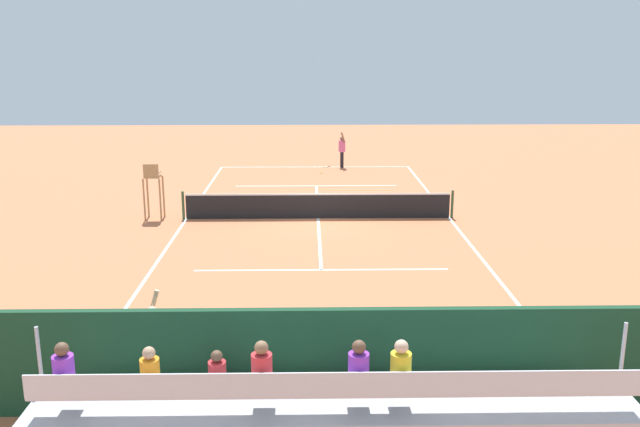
{
  "coord_description": "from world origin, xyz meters",
  "views": [
    {
      "loc": [
        0.37,
        25.17,
        6.54
      ],
      "look_at": [
        0.0,
        4.0,
        1.2
      ],
      "focal_mm": 38.39,
      "sensor_mm": 36.0,
      "label": 1
    }
  ],
  "objects_px": {
    "tennis_racket": "(326,167)",
    "tennis_ball_near": "(321,173)",
    "tennis_net": "(318,206)",
    "tennis_player": "(342,149)",
    "courtside_bench": "(415,364)",
    "bleacher_stand": "(324,403)",
    "umpire_chair": "(153,185)",
    "line_judge": "(154,339)",
    "equipment_bag": "(305,387)"
  },
  "relations": [
    {
      "from": "bleacher_stand",
      "to": "tennis_player",
      "type": "relative_size",
      "value": 4.7
    },
    {
      "from": "line_judge",
      "to": "tennis_player",
      "type": "bearing_deg",
      "value": -101.33
    },
    {
      "from": "tennis_racket",
      "to": "tennis_ball_near",
      "type": "xyz_separation_m",
      "value": [
        0.29,
        1.82,
        0.02
      ]
    },
    {
      "from": "tennis_player",
      "to": "tennis_ball_near",
      "type": "height_order",
      "value": "tennis_player"
    },
    {
      "from": "bleacher_stand",
      "to": "courtside_bench",
      "type": "bearing_deg",
      "value": -130.02
    },
    {
      "from": "bleacher_stand",
      "to": "tennis_player",
      "type": "bearing_deg",
      "value": -93.42
    },
    {
      "from": "bleacher_stand",
      "to": "tennis_ball_near",
      "type": "height_order",
      "value": "bleacher_stand"
    },
    {
      "from": "courtside_bench",
      "to": "tennis_ball_near",
      "type": "bearing_deg",
      "value": -86.56
    },
    {
      "from": "tennis_racket",
      "to": "courtside_bench",
      "type": "bearing_deg",
      "value": 92.5
    },
    {
      "from": "equipment_bag",
      "to": "line_judge",
      "type": "height_order",
      "value": "line_judge"
    },
    {
      "from": "bleacher_stand",
      "to": "tennis_player",
      "type": "height_order",
      "value": "bleacher_stand"
    },
    {
      "from": "umpire_chair",
      "to": "line_judge",
      "type": "bearing_deg",
      "value": 102.35
    },
    {
      "from": "courtside_bench",
      "to": "tennis_racket",
      "type": "height_order",
      "value": "courtside_bench"
    },
    {
      "from": "bleacher_stand",
      "to": "tennis_racket",
      "type": "relative_size",
      "value": 17.42
    },
    {
      "from": "courtside_bench",
      "to": "tennis_ball_near",
      "type": "distance_m",
      "value": 22.43
    },
    {
      "from": "tennis_ball_near",
      "to": "bleacher_stand",
      "type": "bearing_deg",
      "value": 88.99
    },
    {
      "from": "courtside_bench",
      "to": "line_judge",
      "type": "relative_size",
      "value": 0.93
    },
    {
      "from": "line_judge",
      "to": "equipment_bag",
      "type": "bearing_deg",
      "value": 172.42
    },
    {
      "from": "umpire_chair",
      "to": "tennis_ball_near",
      "type": "distance_m",
      "value": 11.24
    },
    {
      "from": "umpire_chair",
      "to": "courtside_bench",
      "type": "relative_size",
      "value": 1.19
    },
    {
      "from": "tennis_racket",
      "to": "line_judge",
      "type": "height_order",
      "value": "line_judge"
    },
    {
      "from": "tennis_net",
      "to": "line_judge",
      "type": "bearing_deg",
      "value": 75.59
    },
    {
      "from": "tennis_net",
      "to": "tennis_player",
      "type": "height_order",
      "value": "tennis_player"
    },
    {
      "from": "courtside_bench",
      "to": "line_judge",
      "type": "xyz_separation_m",
      "value": [
        4.99,
        -0.26,
        0.46
      ]
    },
    {
      "from": "bleacher_stand",
      "to": "equipment_bag",
      "type": "distance_m",
      "value": 2.16
    },
    {
      "from": "bleacher_stand",
      "to": "tennis_ball_near",
      "type": "bearing_deg",
      "value": -91.01
    },
    {
      "from": "tennis_ball_near",
      "to": "tennis_player",
      "type": "bearing_deg",
      "value": -123.65
    },
    {
      "from": "tennis_net",
      "to": "equipment_bag",
      "type": "xyz_separation_m",
      "value": [
        0.45,
        13.4,
        -0.32
      ]
    },
    {
      "from": "equipment_bag",
      "to": "line_judge",
      "type": "relative_size",
      "value": 0.47
    },
    {
      "from": "umpire_chair",
      "to": "line_judge",
      "type": "relative_size",
      "value": 1.11
    },
    {
      "from": "tennis_ball_near",
      "to": "tennis_racket",
      "type": "bearing_deg",
      "value": -99.0
    },
    {
      "from": "line_judge",
      "to": "tennis_racket",
      "type": "bearing_deg",
      "value": -99.32
    },
    {
      "from": "tennis_net",
      "to": "courtside_bench",
      "type": "height_order",
      "value": "tennis_net"
    },
    {
      "from": "courtside_bench",
      "to": "tennis_ball_near",
      "type": "height_order",
      "value": "courtside_bench"
    },
    {
      "from": "tennis_net",
      "to": "tennis_player",
      "type": "distance_m",
      "value": 10.92
    },
    {
      "from": "tennis_net",
      "to": "line_judge",
      "type": "distance_m",
      "value": 13.45
    },
    {
      "from": "equipment_bag",
      "to": "tennis_ball_near",
      "type": "bearing_deg",
      "value": -91.91
    },
    {
      "from": "umpire_chair",
      "to": "line_judge",
      "type": "distance_m",
      "value": 13.35
    },
    {
      "from": "tennis_racket",
      "to": "tennis_ball_near",
      "type": "relative_size",
      "value": 7.88
    },
    {
      "from": "courtside_bench",
      "to": "tennis_ball_near",
      "type": "relative_size",
      "value": 27.27
    },
    {
      "from": "courtside_bench",
      "to": "equipment_bag",
      "type": "relative_size",
      "value": 2.0
    },
    {
      "from": "tennis_net",
      "to": "tennis_ball_near",
      "type": "xyz_separation_m",
      "value": [
        -0.3,
        -9.11,
        -0.47
      ]
    },
    {
      "from": "equipment_bag",
      "to": "bleacher_stand",
      "type": "bearing_deg",
      "value": 99.09
    },
    {
      "from": "tennis_net",
      "to": "tennis_player",
      "type": "relative_size",
      "value": 5.35
    },
    {
      "from": "bleacher_stand",
      "to": "umpire_chair",
      "type": "height_order",
      "value": "bleacher_stand"
    },
    {
      "from": "tennis_net",
      "to": "courtside_bench",
      "type": "bearing_deg",
      "value": 97.05
    },
    {
      "from": "tennis_ball_near",
      "to": "line_judge",
      "type": "height_order",
      "value": "line_judge"
    },
    {
      "from": "tennis_ball_near",
      "to": "line_judge",
      "type": "xyz_separation_m",
      "value": [
        3.64,
        22.12,
        0.98
      ]
    },
    {
      "from": "tennis_net",
      "to": "bleacher_stand",
      "type": "xyz_separation_m",
      "value": [
        0.13,
        15.39,
        0.46
      ]
    },
    {
      "from": "tennis_player",
      "to": "line_judge",
      "type": "relative_size",
      "value": 1.0
    }
  ]
}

